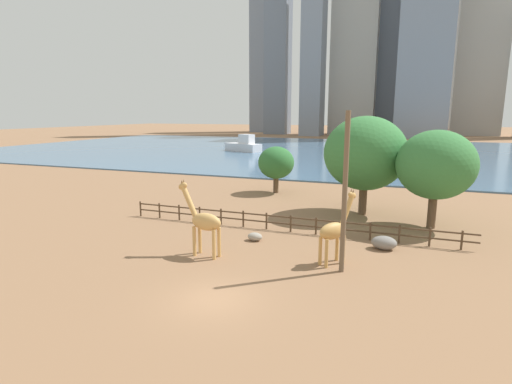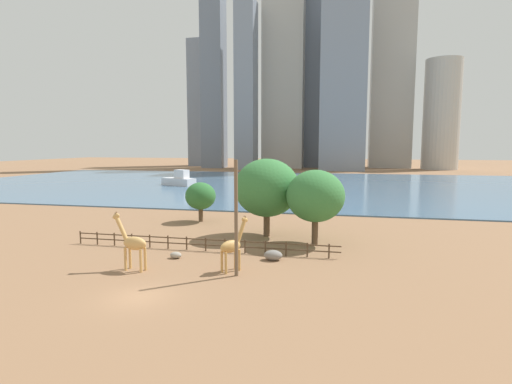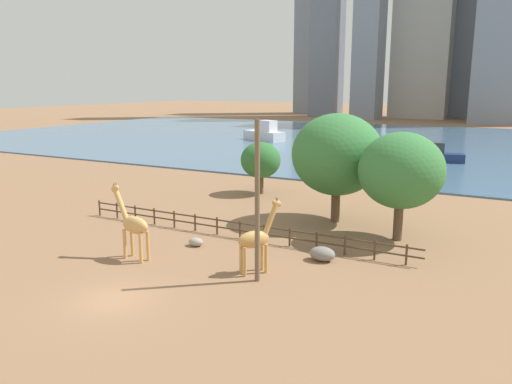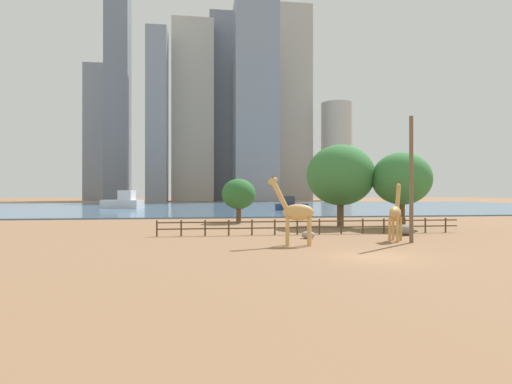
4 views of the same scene
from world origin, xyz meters
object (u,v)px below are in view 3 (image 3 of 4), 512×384
(utility_pole, at_px, (257,203))
(tree_right_tall, at_px, (337,155))
(giraffe_companion, at_px, (133,224))
(boulder_near_fence, at_px, (196,242))
(boat_ferry, at_px, (440,155))
(boulder_by_pole, at_px, (322,254))
(tree_left_large, at_px, (261,160))
(giraffe_tall, at_px, (256,239))
(tree_center_broad, at_px, (401,171))
(boat_sailboat, at_px, (265,134))

(utility_pole, xyz_separation_m, tree_right_tall, (-0.27, 13.79, 0.91))
(giraffe_companion, bearing_deg, boulder_near_fence, -108.60)
(utility_pole, height_order, boat_ferry, utility_pole)
(boulder_by_pole, distance_m, tree_left_large, 20.12)
(giraffe_companion, height_order, utility_pole, utility_pole)
(giraffe_tall, height_order, boulder_near_fence, giraffe_tall)
(utility_pole, bearing_deg, boulder_by_pole, 66.87)
(giraffe_companion, height_order, tree_center_broad, tree_center_broad)
(giraffe_tall, bearing_deg, tree_left_large, 63.51)
(giraffe_companion, distance_m, boulder_by_pole, 11.81)
(boulder_near_fence, distance_m, boat_sailboat, 64.47)
(giraffe_tall, distance_m, tree_center_broad, 12.06)
(giraffe_companion, distance_m, boulder_near_fence, 4.75)
(utility_pole, bearing_deg, giraffe_tall, 120.83)
(boulder_by_pole, height_order, tree_right_tall, tree_right_tall)
(utility_pole, height_order, boulder_near_fence, utility_pole)
(utility_pole, xyz_separation_m, boat_ferry, (2.51, 49.52, -3.35))
(giraffe_companion, distance_m, boat_sailboat, 67.38)
(utility_pole, height_order, tree_left_large, utility_pole)
(tree_left_large, height_order, tree_right_tall, tree_right_tall)
(boulder_by_pole, bearing_deg, utility_pole, -113.13)
(tree_left_large, bearing_deg, giraffe_companion, -84.73)
(utility_pole, height_order, tree_center_broad, utility_pole)
(boulder_near_fence, height_order, tree_center_broad, tree_center_broad)
(boulder_near_fence, bearing_deg, boulder_by_pole, 8.51)
(giraffe_companion, distance_m, tree_right_tall, 16.68)
(tree_center_broad, relative_size, tree_right_tall, 0.88)
(boat_ferry, distance_m, boat_sailboat, 36.57)
(tree_center_broad, bearing_deg, boat_ferry, 94.00)
(giraffe_tall, relative_size, tree_left_large, 0.84)
(utility_pole, height_order, boat_sailboat, utility_pole)
(giraffe_tall, height_order, boat_sailboat, giraffe_tall)
(utility_pole, distance_m, tree_left_large, 22.85)
(tree_left_large, bearing_deg, boulder_near_fence, -77.22)
(giraffe_tall, relative_size, boulder_by_pole, 2.69)
(giraffe_tall, xyz_separation_m, tree_right_tall, (0.37, 12.73, 3.32))
(boulder_by_pole, distance_m, boat_ferry, 44.77)
(giraffe_companion, relative_size, tree_center_broad, 0.62)
(utility_pole, distance_m, boat_sailboat, 70.41)
(tree_center_broad, height_order, tree_right_tall, tree_right_tall)
(giraffe_tall, height_order, tree_right_tall, tree_right_tall)
(tree_left_large, relative_size, tree_right_tall, 0.61)
(tree_left_large, relative_size, boat_ferry, 0.81)
(utility_pole, bearing_deg, tree_left_large, 116.96)
(tree_center_broad, xyz_separation_m, tree_right_tall, (-5.45, 2.57, 0.44))
(boat_ferry, bearing_deg, giraffe_tall, -106.12)
(boulder_by_pole, xyz_separation_m, boat_sailboat, (-33.56, 58.13, 1.08))
(tree_right_tall, bearing_deg, boat_ferry, 85.56)
(tree_right_tall, relative_size, boat_sailboat, 0.91)
(boulder_by_pole, bearing_deg, tree_right_tall, 104.29)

